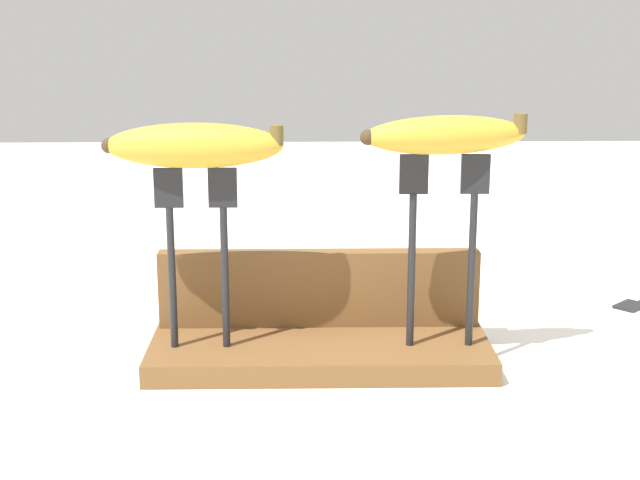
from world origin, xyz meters
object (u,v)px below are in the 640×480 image
object	(u,v)px
fork_stand_left	(197,241)
banana_raised_left	(194,145)
fork_stand_right	(443,233)
banana_raised_right	(446,135)

from	to	relation	value
fork_stand_left	banana_raised_left	distance (m)	0.09
fork_stand_right	banana_raised_right	size ratio (longest dim) A/B	1.15
banana_raised_left	banana_raised_right	bearing A→B (deg)	-0.00
banana_raised_left	banana_raised_right	size ratio (longest dim) A/B	1.03
banana_raised_left	fork_stand_left	bearing A→B (deg)	-0.25
fork_stand_right	fork_stand_left	bearing A→B (deg)	180.00
banana_raised_left	banana_raised_right	world-z (taller)	banana_raised_right
fork_stand_left	banana_raised_right	bearing A→B (deg)	-0.00
fork_stand_right	banana_raised_right	distance (m)	0.09
banana_raised_left	banana_raised_right	xyz separation A→B (m)	(0.22, -0.00, 0.01)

